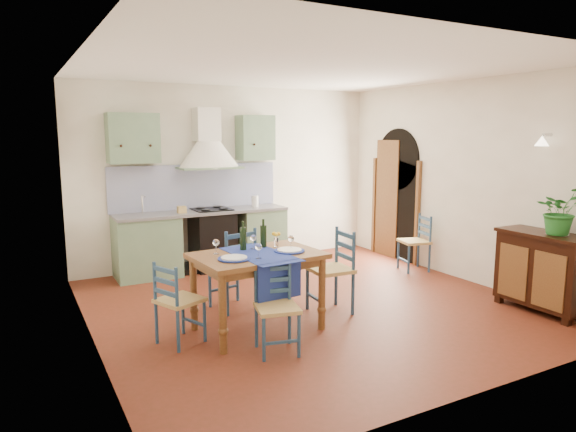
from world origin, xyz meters
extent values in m
plane|color=#4E2010|center=(0.00, 0.00, 0.00)|extent=(5.00, 5.00, 0.00)
cube|color=white|center=(0.00, 2.50, 1.40)|extent=(5.00, 0.04, 2.80)
cube|color=slate|center=(-1.45, 2.19, 0.44)|extent=(0.90, 0.60, 0.88)
cube|color=slate|center=(0.35, 2.19, 0.44)|extent=(0.70, 0.60, 0.88)
cube|color=black|center=(-0.45, 2.19, 0.44)|extent=(0.60, 0.58, 0.88)
cube|color=slate|center=(-0.60, 2.19, 0.90)|extent=(2.60, 0.64, 0.04)
cube|color=silver|center=(-1.45, 2.19, 0.90)|extent=(0.45, 0.40, 0.03)
cylinder|color=silver|center=(-1.45, 2.37, 1.05)|extent=(0.02, 0.02, 0.26)
cube|color=black|center=(-0.45, 2.19, 0.93)|extent=(0.55, 0.48, 0.02)
cube|color=black|center=(-0.60, 2.24, 0.04)|extent=(2.60, 0.50, 0.08)
cube|color=navy|center=(-0.60, 2.46, 1.26)|extent=(2.65, 0.05, 0.68)
cube|color=slate|center=(-1.55, 2.32, 2.00)|extent=(0.70, 0.34, 0.70)
cube|color=slate|center=(0.35, 2.32, 2.00)|extent=(0.55, 0.34, 0.70)
cone|color=silver|center=(-0.45, 2.25, 1.75)|extent=(0.96, 0.96, 0.40)
cube|color=silver|center=(-0.45, 2.34, 2.20)|extent=(0.36, 0.30, 0.50)
cube|color=white|center=(2.50, 0.00, 1.40)|extent=(0.04, 5.00, 2.80)
cube|color=black|center=(2.48, 1.40, 0.82)|extent=(0.03, 1.00, 1.65)
cylinder|color=black|center=(2.48, 1.40, 1.65)|extent=(0.03, 1.00, 1.00)
cube|color=brown|center=(2.46, 0.86, 0.82)|extent=(0.06, 0.06, 1.65)
cube|color=brown|center=(2.46, 1.94, 0.82)|extent=(0.06, 0.06, 1.65)
cube|color=brown|center=(2.47, 1.62, 0.98)|extent=(0.04, 0.55, 1.96)
cylinder|color=silver|center=(2.44, -1.28, 2.05)|extent=(0.15, 0.04, 0.04)
cone|color=#FFEDC6|center=(2.34, -1.28, 1.98)|extent=(0.16, 0.16, 0.12)
cube|color=white|center=(-2.50, 0.00, 1.40)|extent=(0.04, 5.00, 2.80)
cube|color=white|center=(0.00, 0.00, 2.80)|extent=(5.00, 5.00, 0.01)
cube|color=brown|center=(-0.91, -0.41, 0.80)|extent=(1.35, 0.95, 0.05)
cube|color=brown|center=(-0.91, -0.41, 0.73)|extent=(1.22, 0.81, 0.08)
cylinder|color=brown|center=(-1.46, -0.80, 0.39)|extent=(0.08, 0.08, 0.77)
cylinder|color=brown|center=(-1.51, -0.09, 0.39)|extent=(0.08, 0.08, 0.77)
cylinder|color=brown|center=(-0.31, -0.73, 0.39)|extent=(0.08, 0.08, 0.77)
cylinder|color=brown|center=(-0.36, -0.02, 0.39)|extent=(0.08, 0.08, 0.77)
cube|color=navy|center=(-0.91, -0.46, 0.83)|extent=(0.55, 1.00, 0.01)
cube|color=navy|center=(-0.88, -0.85, 0.64)|extent=(0.49, 0.05, 0.38)
cylinder|color=navy|center=(-1.23, -0.54, 0.84)|extent=(0.33, 0.33, 0.01)
cylinder|color=white|center=(-1.23, -0.54, 0.85)|extent=(0.26, 0.26, 0.01)
cylinder|color=navy|center=(-0.58, -0.50, 0.84)|extent=(0.33, 0.33, 0.01)
cylinder|color=white|center=(-0.58, -0.50, 0.85)|extent=(0.26, 0.26, 0.01)
cylinder|color=black|center=(-0.98, -0.20, 0.98)|extent=(0.07, 0.07, 0.32)
cylinder|color=black|center=(-0.73, -0.18, 0.98)|extent=(0.07, 0.07, 0.32)
cylinder|color=white|center=(-0.59, -0.23, 0.88)|extent=(0.05, 0.05, 0.10)
sphere|color=yellow|center=(-0.59, -0.23, 0.97)|extent=(0.10, 0.10, 0.10)
cylinder|color=navy|center=(-1.20, -1.15, 0.21)|extent=(0.03, 0.03, 0.43)
cylinder|color=navy|center=(-1.12, -0.82, 0.42)|extent=(0.03, 0.03, 0.83)
cylinder|color=navy|center=(-0.88, -1.23, 0.21)|extent=(0.03, 0.03, 0.43)
cylinder|color=navy|center=(-0.80, -0.90, 0.42)|extent=(0.03, 0.03, 0.83)
cube|color=tan|center=(-1.00, -1.03, 0.44)|extent=(0.47, 0.47, 0.04)
cube|color=navy|center=(-0.96, -0.86, 0.56)|extent=(0.35, 0.10, 0.04)
cube|color=navy|center=(-0.96, -0.86, 0.67)|extent=(0.35, 0.10, 0.04)
cube|color=navy|center=(-0.96, -0.86, 0.78)|extent=(0.35, 0.10, 0.04)
cube|color=navy|center=(-1.04, -1.19, 0.17)|extent=(0.33, 0.10, 0.02)
cylinder|color=navy|center=(-0.73, 0.58, 0.25)|extent=(0.04, 0.04, 0.50)
cylinder|color=navy|center=(-0.66, 0.19, 0.49)|extent=(0.04, 0.04, 0.98)
cylinder|color=navy|center=(-1.11, 0.51, 0.25)|extent=(0.04, 0.04, 0.50)
cylinder|color=navy|center=(-1.04, 0.12, 0.49)|extent=(0.04, 0.04, 0.98)
cube|color=tan|center=(-0.88, 0.35, 0.52)|extent=(0.53, 0.53, 0.04)
cube|color=navy|center=(-0.85, 0.16, 0.65)|extent=(0.41, 0.10, 0.05)
cube|color=navy|center=(-0.85, 0.16, 0.78)|extent=(0.41, 0.10, 0.05)
cube|color=navy|center=(-0.85, 0.16, 0.92)|extent=(0.41, 0.10, 0.05)
cube|color=navy|center=(-0.92, 0.54, 0.20)|extent=(0.39, 0.10, 0.03)
cylinder|color=navy|center=(-1.52, -0.46, 0.21)|extent=(0.03, 0.03, 0.43)
cylinder|color=navy|center=(-1.83, -0.58, 0.42)|extent=(0.03, 0.03, 0.83)
cylinder|color=navy|center=(-1.65, -0.15, 0.21)|extent=(0.03, 0.03, 0.43)
cylinder|color=navy|center=(-1.95, -0.27, 0.42)|extent=(0.03, 0.03, 0.83)
cube|color=tan|center=(-1.74, -0.36, 0.44)|extent=(0.51, 0.51, 0.04)
cube|color=navy|center=(-1.89, -0.43, 0.56)|extent=(0.16, 0.33, 0.04)
cube|color=navy|center=(-1.89, -0.43, 0.67)|extent=(0.16, 0.33, 0.04)
cube|color=navy|center=(-1.89, -0.43, 0.78)|extent=(0.16, 0.33, 0.04)
cube|color=navy|center=(-1.58, -0.30, 0.17)|extent=(0.15, 0.32, 0.02)
cylinder|color=navy|center=(-0.12, -0.11, 0.25)|extent=(0.04, 0.04, 0.50)
cylinder|color=navy|center=(0.26, -0.14, 0.48)|extent=(0.04, 0.04, 0.97)
cylinder|color=navy|center=(-0.15, -0.50, 0.25)|extent=(0.04, 0.04, 0.50)
cylinder|color=navy|center=(0.24, -0.53, 0.48)|extent=(0.04, 0.04, 0.97)
cube|color=tan|center=(0.06, -0.32, 0.51)|extent=(0.48, 0.48, 0.04)
cube|color=navy|center=(0.25, -0.34, 0.65)|extent=(0.06, 0.41, 0.05)
cube|color=navy|center=(0.25, -0.34, 0.78)|extent=(0.06, 0.41, 0.05)
cube|color=navy|center=(0.25, -0.34, 0.90)|extent=(0.06, 0.41, 0.05)
cube|color=navy|center=(-0.14, -0.31, 0.19)|extent=(0.06, 0.39, 0.03)
cylinder|color=navy|center=(2.08, 0.84, 0.22)|extent=(0.03, 0.03, 0.44)
cylinder|color=navy|center=(2.41, 0.75, 0.43)|extent=(0.03, 0.03, 0.85)
cylinder|color=navy|center=(1.99, 0.51, 0.22)|extent=(0.03, 0.03, 0.44)
cylinder|color=navy|center=(2.32, 0.42, 0.43)|extent=(0.03, 0.03, 0.85)
cube|color=tan|center=(2.20, 0.63, 0.45)|extent=(0.48, 0.48, 0.04)
cube|color=navy|center=(2.37, 0.59, 0.57)|extent=(0.11, 0.35, 0.04)
cube|color=navy|center=(2.37, 0.59, 0.68)|extent=(0.11, 0.35, 0.04)
cube|color=navy|center=(2.37, 0.59, 0.79)|extent=(0.11, 0.35, 0.04)
cube|color=navy|center=(2.03, 0.67, 0.17)|extent=(0.11, 0.34, 0.02)
cube|color=black|center=(2.27, -1.48, 0.49)|extent=(0.45, 1.00, 0.82)
cube|color=black|center=(2.27, -1.48, 0.92)|extent=(0.50, 1.05, 0.04)
cube|color=brown|center=(2.04, -1.71, 0.45)|extent=(0.02, 0.38, 0.63)
cube|color=brown|center=(2.04, -1.25, 0.45)|extent=(0.02, 0.38, 0.63)
cube|color=black|center=(2.09, -1.92, 0.04)|extent=(0.08, 0.08, 0.08)
cube|color=black|center=(2.09, -1.04, 0.04)|extent=(0.08, 0.08, 0.08)
cube|color=black|center=(2.44, -1.04, 0.04)|extent=(0.08, 0.08, 0.08)
imported|color=#216D27|center=(2.28, -1.60, 1.21)|extent=(0.49, 0.42, 0.54)
camera|label=1|loc=(-3.12, -5.14, 2.06)|focal=32.00mm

